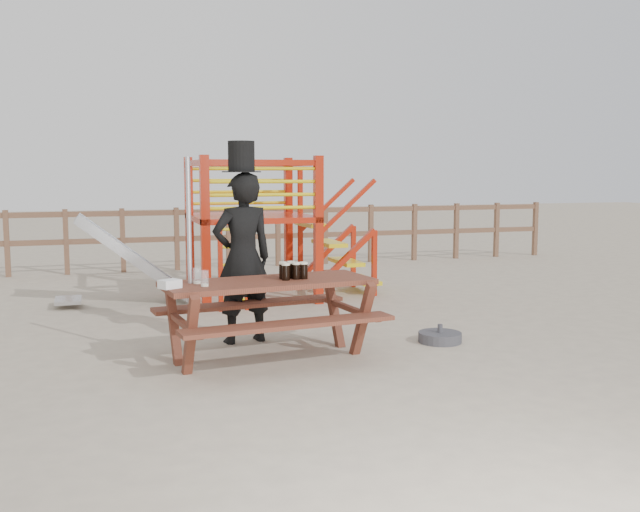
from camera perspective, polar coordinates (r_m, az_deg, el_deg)
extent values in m
plane|color=tan|center=(7.31, -0.87, -8.08)|extent=(60.00, 60.00, 0.00)
cube|color=brown|center=(13.94, -9.39, 3.49)|extent=(15.00, 0.06, 0.10)
cube|color=brown|center=(13.97, -9.35, 1.42)|extent=(15.00, 0.06, 0.10)
cube|color=brown|center=(13.89, -23.77, 0.91)|extent=(0.09, 0.09, 1.20)
cube|color=brown|center=(13.83, -19.64, 1.06)|extent=(0.09, 0.09, 1.20)
cube|color=brown|center=(13.83, -15.50, 1.21)|extent=(0.09, 0.09, 1.20)
cube|color=brown|center=(13.91, -11.38, 1.36)|extent=(0.09, 0.09, 1.20)
cube|color=brown|center=(14.06, -7.33, 1.49)|extent=(0.09, 0.09, 1.20)
cube|color=brown|center=(14.27, -3.38, 1.61)|extent=(0.09, 0.09, 1.20)
cube|color=brown|center=(14.56, 0.43, 1.72)|extent=(0.09, 0.09, 1.20)
cube|color=brown|center=(14.90, 4.08, 1.82)|extent=(0.09, 0.09, 1.20)
cube|color=brown|center=(15.30, 7.56, 1.91)|extent=(0.09, 0.09, 1.20)
cube|color=brown|center=(15.76, 10.85, 1.98)|extent=(0.09, 0.09, 1.20)
cube|color=brown|center=(16.26, 13.94, 2.05)|extent=(0.09, 0.09, 1.20)
cube|color=brown|center=(16.81, 16.84, 2.11)|extent=(0.09, 0.09, 1.20)
cube|color=#A91F0B|center=(9.71, -9.16, 1.80)|extent=(0.12, 0.12, 2.10)
cube|color=#A91F0B|center=(10.08, -0.13, 2.06)|extent=(0.12, 0.12, 2.10)
cube|color=#A91F0B|center=(11.29, -10.41, 2.45)|extent=(0.12, 0.12, 2.10)
cube|color=#A91F0B|center=(11.61, -2.55, 2.67)|extent=(0.12, 0.12, 2.10)
cube|color=#A91F0B|center=(10.63, -5.57, 3.08)|extent=(1.72, 1.72, 0.08)
cube|color=#A91F0B|center=(9.83, -4.61, 7.47)|extent=(1.60, 0.08, 0.08)
cube|color=#A91F0B|center=(11.39, -6.49, 7.34)|extent=(1.60, 0.08, 0.08)
cube|color=#A91F0B|center=(10.47, -9.94, 7.34)|extent=(0.08, 1.60, 0.08)
cube|color=#A91F0B|center=(10.81, -1.44, 7.42)|extent=(0.08, 1.60, 0.08)
cylinder|color=yellow|center=(9.84, -4.58, 3.85)|extent=(1.50, 0.05, 0.05)
cylinder|color=yellow|center=(11.40, -6.45, 4.22)|extent=(1.50, 0.05, 0.05)
cylinder|color=yellow|center=(9.83, -4.59, 4.90)|extent=(1.50, 0.05, 0.05)
cylinder|color=yellow|center=(11.39, -6.46, 5.13)|extent=(1.50, 0.05, 0.05)
cylinder|color=yellow|center=(9.83, -4.60, 5.95)|extent=(1.50, 0.05, 0.05)
cylinder|color=yellow|center=(11.39, -6.47, 6.03)|extent=(1.50, 0.05, 0.05)
cylinder|color=yellow|center=(9.83, -4.61, 7.00)|extent=(1.50, 0.05, 0.05)
cylinder|color=yellow|center=(11.39, -6.48, 6.94)|extent=(1.50, 0.05, 0.05)
cube|color=#A91F0B|center=(9.64, -7.97, -0.91)|extent=(0.06, 0.06, 1.20)
cube|color=#A91F0B|center=(9.71, -5.88, -0.82)|extent=(0.06, 0.06, 1.20)
cylinder|color=yellow|center=(9.74, -6.88, -3.49)|extent=(0.36, 0.04, 0.04)
cylinder|color=yellow|center=(9.70, -6.90, -2.10)|extent=(0.36, 0.04, 0.04)
cylinder|color=yellow|center=(9.67, -6.92, -0.69)|extent=(0.36, 0.04, 0.04)
cylinder|color=yellow|center=(9.64, -6.94, 0.72)|extent=(0.36, 0.04, 0.04)
cylinder|color=yellow|center=(9.62, -6.96, 2.15)|extent=(0.36, 0.04, 0.04)
cube|color=yellow|center=(10.88, -0.67, 2.56)|extent=(0.30, 0.90, 0.06)
cube|color=yellow|center=(10.99, 0.73, 1.04)|extent=(0.30, 0.90, 0.06)
cube|color=yellow|center=(11.12, 2.10, -0.46)|extent=(0.30, 0.90, 0.06)
cube|color=yellow|center=(11.26, 3.43, -1.92)|extent=(0.30, 0.90, 0.06)
cube|color=#A91F0B|center=(10.63, 2.12, -0.14)|extent=(0.95, 0.08, 0.86)
cube|color=#A91F0B|center=(11.47, 0.58, 0.37)|extent=(0.95, 0.08, 0.86)
cube|color=#B6B8BD|center=(10.45, -14.67, -0.36)|extent=(1.53, 0.55, 1.21)
cube|color=#B6B8BD|center=(10.18, -14.59, -0.32)|extent=(1.58, 0.04, 1.28)
cube|color=#B6B8BD|center=(10.71, -14.76, 0.02)|extent=(1.58, 0.04, 1.28)
cube|color=#B6B8BD|center=(10.52, -19.50, -3.35)|extent=(0.35, 0.55, 0.05)
cube|color=brown|center=(7.09, -4.15, -2.15)|extent=(2.15, 1.01, 0.05)
cube|color=brown|center=(6.63, -2.40, -5.50)|extent=(2.09, 0.52, 0.04)
cube|color=brown|center=(7.67, -5.61, -3.84)|extent=(2.09, 0.52, 0.04)
cube|color=brown|center=(6.92, -11.01, -5.89)|extent=(0.22, 1.24, 0.75)
cube|color=brown|center=(7.51, 2.21, -4.77)|extent=(0.22, 1.24, 0.75)
imported|color=black|center=(7.83, -6.21, -0.18)|extent=(0.75, 0.55, 1.87)
cube|color=#0C851D|center=(7.94, -6.62, 1.55)|extent=(0.08, 0.03, 0.44)
cylinder|color=black|center=(7.77, -6.30, 6.72)|extent=(0.42, 0.42, 0.01)
cylinder|color=black|center=(7.77, -6.32, 7.96)|extent=(0.29, 0.29, 0.32)
cube|color=white|center=(7.91, -6.71, 8.75)|extent=(0.15, 0.03, 0.04)
cylinder|color=#B2B2B7|center=(6.97, -10.38, -0.48)|extent=(0.04, 0.04, 2.02)
cylinder|color=#38373C|center=(8.03, 9.57, -6.43)|extent=(0.48, 0.48, 0.11)
cylinder|color=#38373C|center=(8.01, 9.58, -5.73)|extent=(0.06, 0.06, 0.09)
cube|color=white|center=(6.72, -11.93, -2.21)|extent=(0.22, 0.21, 0.08)
cylinder|color=black|center=(7.07, -2.75, -1.35)|extent=(0.08, 0.08, 0.15)
cylinder|color=beige|center=(7.05, -2.76, -0.66)|extent=(0.08, 0.08, 0.02)
cylinder|color=black|center=(7.13, -1.93, -1.27)|extent=(0.08, 0.08, 0.15)
cylinder|color=beige|center=(7.12, -1.93, -0.59)|extent=(0.08, 0.08, 0.02)
cylinder|color=black|center=(7.15, -1.30, -1.25)|extent=(0.08, 0.08, 0.15)
cylinder|color=beige|center=(7.14, -1.30, -0.56)|extent=(0.08, 0.08, 0.02)
cylinder|color=black|center=(7.16, -2.98, -1.24)|extent=(0.08, 0.08, 0.15)
cylinder|color=beige|center=(7.15, -2.98, -0.56)|extent=(0.08, 0.08, 0.02)
cylinder|color=black|center=(7.21, -2.34, -1.18)|extent=(0.08, 0.08, 0.15)
cylinder|color=beige|center=(7.20, -2.34, -0.51)|extent=(0.08, 0.08, 0.02)
cylinder|color=silver|center=(6.77, -9.23, -1.78)|extent=(0.08, 0.08, 0.15)
cylinder|color=beige|center=(6.78, -9.22, -2.32)|extent=(0.07, 0.07, 0.02)
cylinder|color=silver|center=(6.95, -9.81, -1.57)|extent=(0.08, 0.08, 0.15)
cylinder|color=beige|center=(6.96, -9.80, -2.10)|extent=(0.07, 0.07, 0.02)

